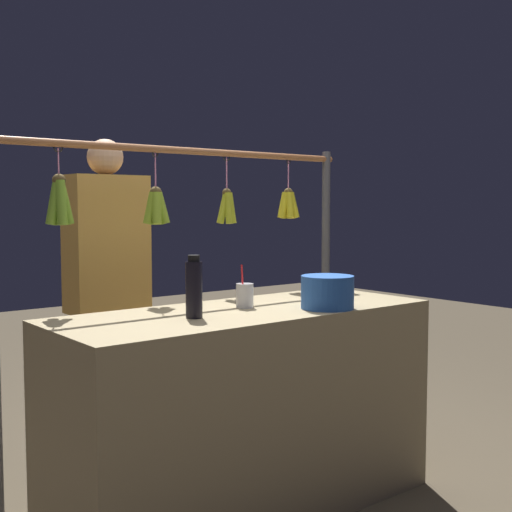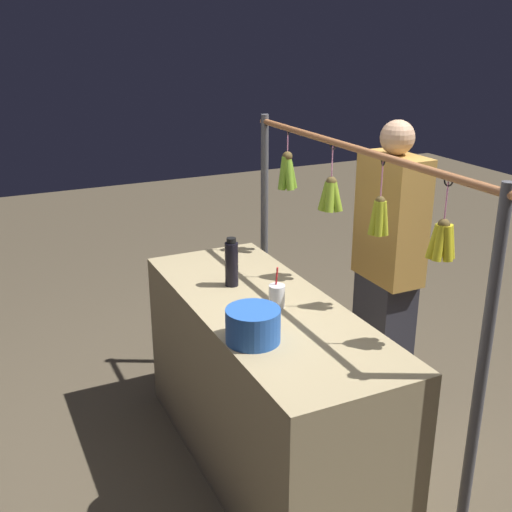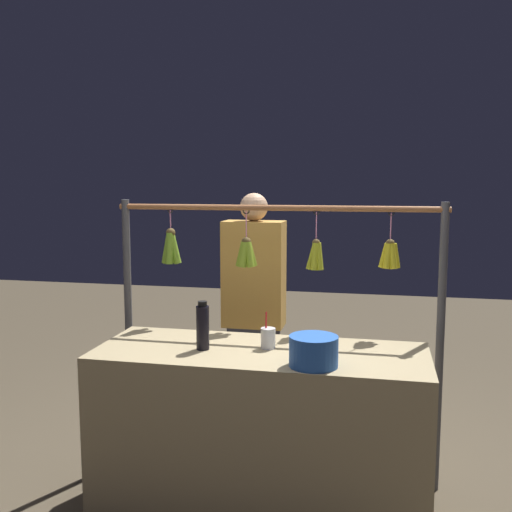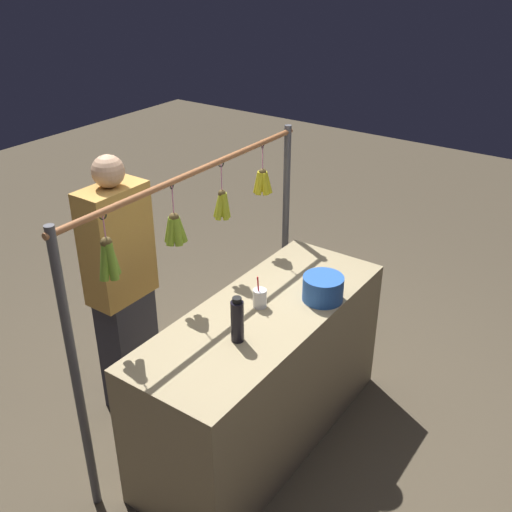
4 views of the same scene
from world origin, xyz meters
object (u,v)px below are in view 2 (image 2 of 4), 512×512
object	(u,v)px
blue_bucket	(253,325)
drink_cup	(277,296)
vendor_person	(387,273)
water_bottle	(232,263)

from	to	relation	value
blue_bucket	drink_cup	distance (m)	0.35
blue_bucket	vendor_person	bearing A→B (deg)	-64.21
water_bottle	drink_cup	world-z (taller)	water_bottle
blue_bucket	drink_cup	bearing A→B (deg)	-43.06
drink_cup	vendor_person	distance (m)	0.83
vendor_person	water_bottle	bearing A→B (deg)	85.50
drink_cup	vendor_person	size ratio (longest dim) A/B	0.11
drink_cup	water_bottle	bearing A→B (deg)	15.31
blue_bucket	vendor_person	distance (m)	1.15
vendor_person	drink_cup	bearing A→B (deg)	107.07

